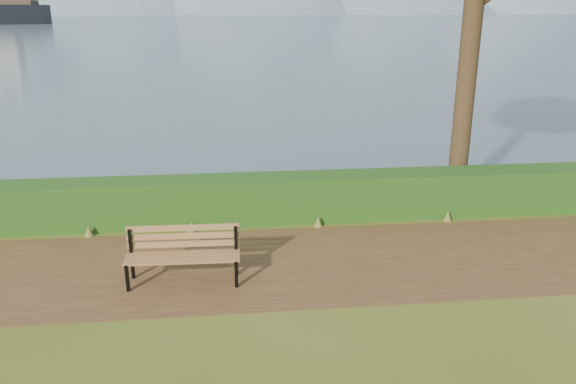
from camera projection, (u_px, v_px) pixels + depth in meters
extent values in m
plane|color=#485719|center=(248.00, 273.00, 10.02)|extent=(140.00, 140.00, 0.00)
cube|color=#55321D|center=(247.00, 265.00, 10.30)|extent=(40.00, 3.40, 0.01)
cube|color=#194413|center=(243.00, 199.00, 12.31)|extent=(32.00, 0.85, 1.00)
cube|color=#445B6D|center=(224.00, 17.00, 255.34)|extent=(700.00, 510.00, 0.00)
cube|color=black|center=(127.00, 278.00, 9.30)|extent=(0.06, 0.07, 0.48)
cube|color=black|center=(131.00, 254.00, 9.68)|extent=(0.06, 0.07, 0.92)
cube|color=black|center=(129.00, 261.00, 9.46)|extent=(0.07, 0.56, 0.05)
cube|color=black|center=(236.00, 274.00, 9.43)|extent=(0.06, 0.07, 0.48)
cube|color=black|center=(236.00, 251.00, 9.81)|extent=(0.06, 0.07, 0.92)
cube|color=black|center=(236.00, 257.00, 9.59)|extent=(0.07, 0.56, 0.05)
cube|color=#945E39|center=(182.00, 262.00, 9.32)|extent=(1.93, 0.16, 0.04)
cube|color=#945E39|center=(182.00, 259.00, 9.45)|extent=(1.93, 0.16, 0.04)
cube|color=#945E39|center=(183.00, 255.00, 9.58)|extent=(1.93, 0.16, 0.04)
cube|color=#945E39|center=(184.00, 252.00, 9.71)|extent=(1.93, 0.16, 0.04)
cube|color=#945E39|center=(184.00, 244.00, 9.73)|extent=(1.93, 0.11, 0.11)
cube|color=#945E39|center=(183.00, 236.00, 9.68)|extent=(1.93, 0.11, 0.11)
cube|color=#945E39|center=(183.00, 228.00, 9.63)|extent=(1.93, 0.11, 0.11)
cylinder|color=#332415|center=(471.00, 34.00, 12.45)|extent=(0.44, 0.44, 7.87)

